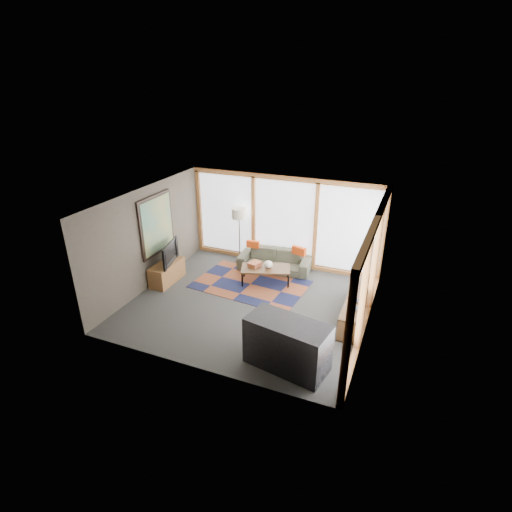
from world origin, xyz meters
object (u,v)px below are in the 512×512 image
at_px(coffee_table, 266,275).
at_px(tv_console, 167,272).
at_px(television, 167,253).
at_px(bar_counter, 287,345).
at_px(sofa, 274,260).
at_px(bookshelf, 355,307).
at_px(floor_lamp, 239,235).

bearing_deg(coffee_table, tv_console, -158.40).
xyz_separation_m(coffee_table, tv_console, (-2.43, -0.96, 0.06)).
height_order(tv_console, television, television).
xyz_separation_m(tv_console, television, (0.04, 0.02, 0.56)).
distance_m(tv_console, bar_counter, 4.48).
height_order(sofa, bar_counter, bar_counter).
height_order(coffee_table, tv_console, tv_console).
relative_size(tv_console, bar_counter, 0.71).
distance_m(bookshelf, television, 4.90).
xyz_separation_m(sofa, tv_console, (-2.39, -1.74, -0.02)).
xyz_separation_m(bookshelf, tv_console, (-4.90, -0.18, 0.00)).
bearing_deg(bookshelf, sofa, 148.01).
bearing_deg(bar_counter, television, 163.79).
relative_size(floor_lamp, coffee_table, 1.29).
bearing_deg(sofa, coffee_table, -92.65).
bearing_deg(tv_console, bar_counter, -26.48).
xyz_separation_m(sofa, floor_lamp, (-1.14, 0.15, 0.53)).
distance_m(sofa, television, 2.97).
bearing_deg(tv_console, bookshelf, 2.08).
height_order(floor_lamp, tv_console, floor_lamp).
bearing_deg(bar_counter, tv_console, 164.20).
height_order(coffee_table, bookshelf, bookshelf).
bearing_deg(coffee_table, bar_counter, -61.94).
height_order(bookshelf, bar_counter, bar_counter).
bearing_deg(coffee_table, bookshelf, -17.59).
relative_size(coffee_table, bar_counter, 0.83).
bearing_deg(television, floor_lamp, -46.40).
height_order(coffee_table, television, television).
distance_m(sofa, bar_counter, 4.08).
distance_m(sofa, floor_lamp, 1.26).
height_order(tv_console, bar_counter, bar_counter).
height_order(sofa, tv_console, sofa).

